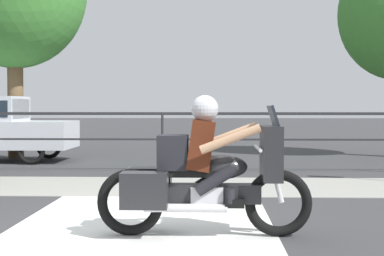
% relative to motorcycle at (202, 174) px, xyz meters
% --- Properties ---
extents(ground_plane, '(120.00, 120.00, 0.00)m').
position_rel_motorcycle_xyz_m(ground_plane, '(-0.93, 0.45, -0.67)').
color(ground_plane, '#38383A').
extents(sidewalk_band, '(44.00, 2.40, 0.01)m').
position_rel_motorcycle_xyz_m(sidewalk_band, '(-0.93, 3.85, -0.66)').
color(sidewalk_band, '#99968E').
rests_on(sidewalk_band, ground).
extents(crosswalk_band, '(2.99, 6.00, 0.01)m').
position_rel_motorcycle_xyz_m(crosswalk_band, '(-0.69, 0.25, -0.66)').
color(crosswalk_band, silver).
rests_on(crosswalk_band, ground).
extents(fence_railing, '(36.00, 0.05, 1.26)m').
position_rel_motorcycle_xyz_m(fence_railing, '(-0.93, 5.94, 0.32)').
color(fence_railing, '#232326').
rests_on(fence_railing, ground).
extents(motorcycle, '(2.29, 0.76, 1.50)m').
position_rel_motorcycle_xyz_m(motorcycle, '(0.00, 0.00, 0.00)').
color(motorcycle, black).
rests_on(motorcycle, ground).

